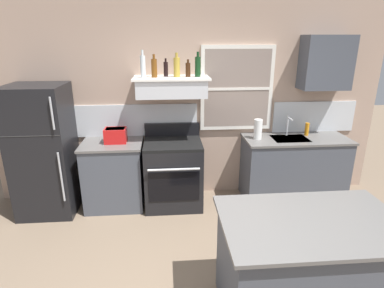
# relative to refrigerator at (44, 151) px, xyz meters

# --- Properties ---
(back_wall) EXTENTS (5.40, 0.11, 2.70)m
(back_wall) POSITION_rel_refrigerator_xyz_m (1.93, 0.39, 0.51)
(back_wall) COLOR tan
(back_wall) RESTS_ON ground_plane
(refrigerator) EXTENTS (0.70, 0.72, 1.68)m
(refrigerator) POSITION_rel_refrigerator_xyz_m (0.00, 0.00, 0.00)
(refrigerator) COLOR black
(refrigerator) RESTS_ON ground_plane
(counter_left_of_stove) EXTENTS (0.79, 0.63, 0.91)m
(counter_left_of_stove) POSITION_rel_refrigerator_xyz_m (0.85, 0.06, -0.38)
(counter_left_of_stove) COLOR #474C56
(counter_left_of_stove) RESTS_ON ground_plane
(toaster) EXTENTS (0.30, 0.20, 0.19)m
(toaster) POSITION_rel_refrigerator_xyz_m (0.91, 0.07, 0.17)
(toaster) COLOR red
(toaster) RESTS_ON counter_left_of_stove
(stove_range) EXTENTS (0.76, 0.69, 1.09)m
(stove_range) POSITION_rel_refrigerator_xyz_m (1.65, 0.02, -0.38)
(stove_range) COLOR black
(stove_range) RESTS_ON ground_plane
(range_hood_shelf) EXTENTS (0.96, 0.52, 0.24)m
(range_hood_shelf) POSITION_rel_refrigerator_xyz_m (1.65, 0.12, 0.78)
(range_hood_shelf) COLOR silver
(bottle_clear_tall) EXTENTS (0.06, 0.06, 0.33)m
(bottle_clear_tall) POSITION_rel_refrigerator_xyz_m (1.31, 0.06, 1.04)
(bottle_clear_tall) COLOR silver
(bottle_clear_tall) RESTS_ON range_hood_shelf
(bottle_amber_wine) EXTENTS (0.07, 0.07, 0.28)m
(bottle_amber_wine) POSITION_rel_refrigerator_xyz_m (1.44, 0.08, 1.02)
(bottle_amber_wine) COLOR brown
(bottle_amber_wine) RESTS_ON range_hood_shelf
(bottle_balsamic_dark) EXTENTS (0.06, 0.06, 0.23)m
(bottle_balsamic_dark) POSITION_rel_refrigerator_xyz_m (1.58, 0.16, 1.00)
(bottle_balsamic_dark) COLOR black
(bottle_balsamic_dark) RESTS_ON range_hood_shelf
(bottle_champagne_gold_foil) EXTENTS (0.08, 0.08, 0.29)m
(bottle_champagne_gold_foil) POSITION_rel_refrigerator_xyz_m (1.72, 0.10, 1.03)
(bottle_champagne_gold_foil) COLOR #B29333
(bottle_champagne_gold_foil) RESTS_ON range_hood_shelf
(bottle_brown_stout) EXTENTS (0.06, 0.06, 0.21)m
(bottle_brown_stout) POSITION_rel_refrigerator_xyz_m (1.86, 0.10, 1.00)
(bottle_brown_stout) COLOR #381E0F
(bottle_brown_stout) RESTS_ON range_hood_shelf
(bottle_dark_green_wine) EXTENTS (0.07, 0.07, 0.31)m
(bottle_dark_green_wine) POSITION_rel_refrigerator_xyz_m (1.98, 0.10, 1.03)
(bottle_dark_green_wine) COLOR #143819
(bottle_dark_green_wine) RESTS_ON range_hood_shelf
(counter_right_with_sink) EXTENTS (1.43, 0.63, 0.91)m
(counter_right_with_sink) POSITION_rel_refrigerator_xyz_m (3.35, 0.06, -0.38)
(counter_right_with_sink) COLOR #474C56
(counter_right_with_sink) RESTS_ON ground_plane
(sink_faucet) EXTENTS (0.03, 0.17, 0.28)m
(sink_faucet) POSITION_rel_refrigerator_xyz_m (3.25, 0.16, 0.24)
(sink_faucet) COLOR silver
(sink_faucet) RESTS_ON counter_right_with_sink
(paper_towel_roll) EXTENTS (0.11, 0.11, 0.27)m
(paper_towel_roll) POSITION_rel_refrigerator_xyz_m (2.80, 0.06, 0.20)
(paper_towel_roll) COLOR white
(paper_towel_roll) RESTS_ON counter_right_with_sink
(dish_soap_bottle) EXTENTS (0.06, 0.06, 0.18)m
(dish_soap_bottle) POSITION_rel_refrigerator_xyz_m (3.53, 0.16, 0.16)
(dish_soap_bottle) COLOR orange
(dish_soap_bottle) RESTS_ON counter_right_with_sink
(kitchen_island) EXTENTS (1.40, 0.90, 0.91)m
(kitchen_island) POSITION_rel_refrigerator_xyz_m (2.66, -1.95, -0.38)
(kitchen_island) COLOR #474C56
(kitchen_island) RESTS_ON ground_plane
(upper_cabinet_right) EXTENTS (0.64, 0.32, 0.70)m
(upper_cabinet_right) POSITION_rel_refrigerator_xyz_m (3.70, 0.20, 1.06)
(upper_cabinet_right) COLOR #474C56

